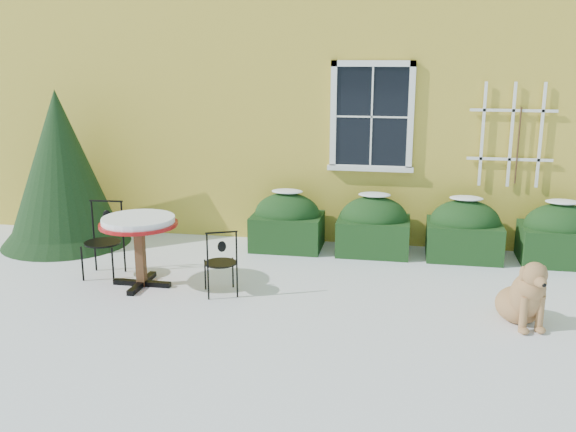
% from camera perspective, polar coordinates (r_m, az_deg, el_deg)
% --- Properties ---
extents(ground, '(80.00, 80.00, 0.00)m').
position_cam_1_polar(ground, '(7.41, -1.43, -8.64)').
color(ground, white).
rests_on(ground, ground).
extents(house, '(12.40, 8.40, 6.40)m').
position_cam_1_polar(house, '(13.76, 4.74, 15.55)').
color(house, yellow).
rests_on(house, ground).
extents(hedge_row, '(4.95, 0.80, 0.91)m').
position_cam_1_polar(hedge_row, '(9.56, 11.50, -1.10)').
color(hedge_row, black).
rests_on(hedge_row, ground).
extents(evergreen_shrub, '(1.96, 1.96, 2.37)m').
position_cam_1_polar(evergreen_shrub, '(10.44, -19.42, 2.78)').
color(evergreen_shrub, black).
rests_on(evergreen_shrub, ground).
extents(bistro_table, '(0.97, 0.97, 0.90)m').
position_cam_1_polar(bistro_table, '(8.23, -13.12, -1.12)').
color(bistro_table, black).
rests_on(bistro_table, ground).
extents(patio_chair_near, '(0.49, 0.49, 0.84)m').
position_cam_1_polar(patio_chair_near, '(7.87, -5.99, -4.07)').
color(patio_chair_near, black).
rests_on(patio_chair_near, ground).
extents(patio_chair_far, '(0.48, 0.48, 0.99)m').
position_cam_1_polar(patio_chair_far, '(8.82, -16.06, -2.01)').
color(patio_chair_far, black).
rests_on(patio_chair_far, ground).
extents(dog, '(0.63, 0.89, 0.79)m').
position_cam_1_polar(dog, '(7.45, 20.29, -6.80)').
color(dog, '#B07F4F').
rests_on(dog, ground).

